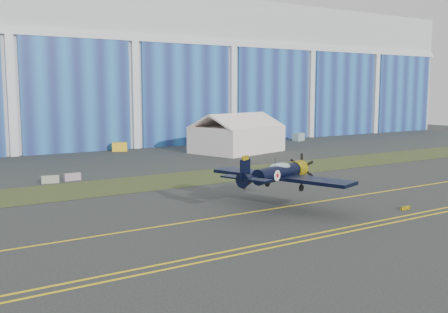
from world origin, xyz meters
TOP-DOWN VIEW (x-y plane):
  - ground at (0.00, 0.00)m, footprint 260.00×260.00m
  - grass_median at (0.00, 14.00)m, footprint 260.00×10.00m
  - taxiway_centreline at (0.00, -5.00)m, footprint 200.00×0.20m
  - edge_line_near at (0.00, -14.50)m, footprint 80.00×0.20m
  - edge_line_far at (0.00, -13.50)m, footprint 80.00×0.20m
  - guard_board_right at (22.00, -12.00)m, footprint 1.20×0.15m
  - warbird at (12.22, -5.28)m, footprint 15.56×17.10m
  - tent at (34.71, 34.12)m, footprint 17.44×14.70m
  - tug at (17.64, 46.88)m, footprint 3.11×2.55m
  - gse_box at (57.80, 44.07)m, footprint 3.11×2.32m
  - barrier_a at (-1.78, 20.07)m, footprint 2.07×0.90m
  - barrier_b at (0.99, 20.50)m, footprint 2.02×0.68m

SIDE VIEW (x-z plane):
  - ground at x=0.00m, z-range 0.00..0.00m
  - taxiway_centreline at x=0.00m, z-range 0.00..0.02m
  - edge_line_near at x=0.00m, z-range 0.00..0.02m
  - edge_line_far at x=0.00m, z-range 0.00..0.02m
  - grass_median at x=0.00m, z-range 0.01..0.03m
  - guard_board_right at x=22.00m, z-range 0.00..0.35m
  - barrier_a at x=-1.78m, z-range 0.00..0.90m
  - barrier_b at x=0.99m, z-range 0.00..0.90m
  - tug at x=17.64m, z-range 0.00..1.56m
  - gse_box at x=57.80m, z-range 0.00..1.67m
  - warbird at x=12.22m, z-range 1.27..5.47m
  - tent at x=34.71m, z-range 0.00..6.96m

